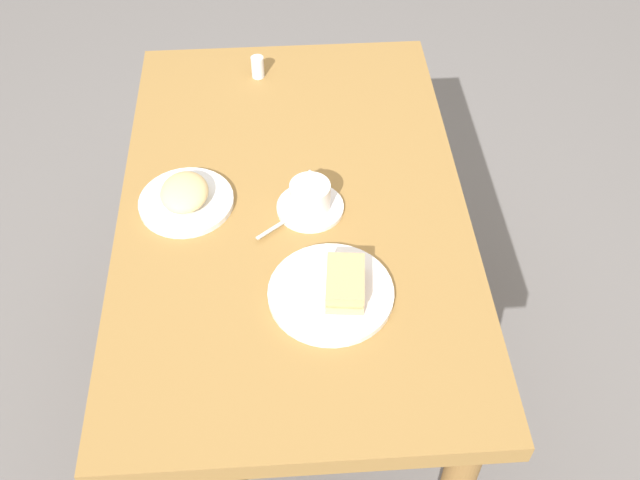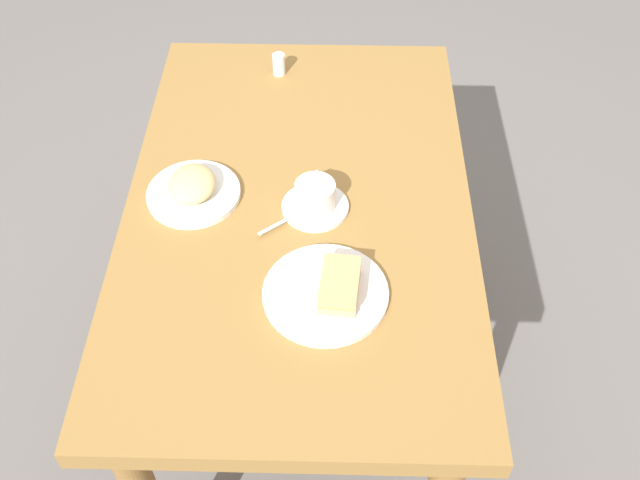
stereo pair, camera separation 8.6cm
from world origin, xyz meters
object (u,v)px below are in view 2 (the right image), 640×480
object	(u,v)px
coffee_cup	(315,194)
salt_shaker	(279,64)
sandwich_front	(340,285)
spoon	(285,220)
sandwich_plate	(325,294)
coffee_saucer	(315,207)
dining_table	(300,236)
side_plate	(194,194)

from	to	relation	value
coffee_cup	salt_shaker	bearing A→B (deg)	12.42
sandwich_front	spoon	distance (m)	0.22
sandwich_plate	salt_shaker	distance (m)	0.73
sandwich_front	salt_shaker	size ratio (longest dim) A/B	2.13
coffee_saucer	spoon	bearing A→B (deg)	127.83
dining_table	salt_shaker	xyz separation A→B (m)	(0.46, 0.07, 0.14)
sandwich_plate	dining_table	bearing A→B (deg)	13.69
sandwich_front	spoon	bearing A→B (deg)	31.49
sandwich_front	coffee_cup	world-z (taller)	coffee_cup
spoon	coffee_saucer	bearing A→B (deg)	-52.17
dining_table	coffee_cup	xyz separation A→B (m)	(-0.02, -0.04, 0.16)
sandwich_front	side_plate	size ratio (longest dim) A/B	0.59
sandwich_front	spoon	size ratio (longest dim) A/B	1.41
spoon	side_plate	world-z (taller)	spoon
spoon	salt_shaker	distance (m)	0.53
salt_shaker	side_plate	bearing A→B (deg)	160.80
spoon	salt_shaker	world-z (taller)	salt_shaker
dining_table	salt_shaker	bearing A→B (deg)	8.62
sandwich_plate	side_plate	size ratio (longest dim) A/B	1.20
dining_table	sandwich_plate	size ratio (longest dim) A/B	4.90
spoon	salt_shaker	xyz separation A→B (m)	(0.53, 0.04, 0.02)
sandwich_plate	side_plate	world-z (taller)	same
coffee_cup	spoon	world-z (taller)	coffee_cup
coffee_cup	side_plate	xyz separation A→B (m)	(0.03, 0.26, -0.03)
coffee_saucer	salt_shaker	bearing A→B (deg)	12.37
sandwich_plate	coffee_cup	size ratio (longest dim) A/B	2.14
sandwich_front	side_plate	bearing A→B (deg)	49.83
dining_table	side_plate	world-z (taller)	side_plate
sandwich_front	spoon	xyz separation A→B (m)	(0.19, 0.11, -0.02)
dining_table	sandwich_plate	distance (m)	0.29
side_plate	salt_shaker	bearing A→B (deg)	-19.20
sandwich_front	coffee_cup	xyz separation A→B (m)	(0.24, 0.05, 0.00)
sandwich_plate	side_plate	bearing A→B (deg)	47.53
coffee_saucer	side_plate	xyz separation A→B (m)	(0.03, 0.26, 0.00)
sandwich_front	coffee_saucer	distance (m)	0.24
coffee_cup	dining_table	bearing A→B (deg)	58.08
coffee_cup	side_plate	distance (m)	0.27
coffee_saucer	salt_shaker	xyz separation A→B (m)	(0.48, 0.11, 0.02)
sandwich_plate	side_plate	xyz separation A→B (m)	(0.26, 0.29, 0.00)
coffee_saucer	coffee_cup	world-z (taller)	coffee_cup
coffee_cup	salt_shaker	size ratio (longest dim) A/B	2.00
dining_table	coffee_saucer	distance (m)	0.13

